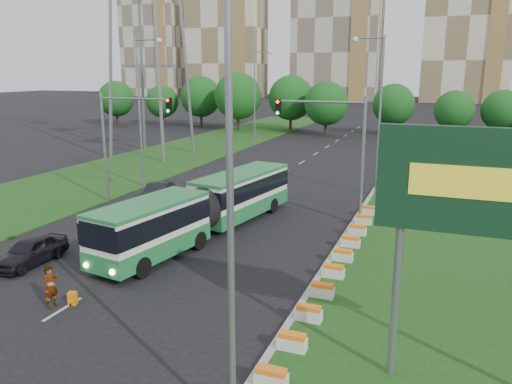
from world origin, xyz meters
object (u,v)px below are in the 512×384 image
at_px(billboard, 489,195).
at_px(car_left_near, 31,251).
at_px(traffic_mast_left, 122,131).
at_px(car_left_far, 157,193).
at_px(pedestrian, 51,287).
at_px(shopping_trolley, 73,298).
at_px(articulated_bus, 204,208).
at_px(traffic_mast_median, 337,139).

relative_size(billboard, car_left_near, 1.96).
distance_m(traffic_mast_left, car_left_far, 5.14).
distance_m(pedestrian, shopping_trolley, 1.01).
distance_m(articulated_bus, car_left_near, 9.50).
distance_m(traffic_mast_median, car_left_far, 13.95).
bearing_deg(pedestrian, traffic_mast_median, -17.97).
bearing_deg(articulated_bus, pedestrian, -89.09).
distance_m(billboard, shopping_trolley, 16.25).
bearing_deg(traffic_mast_median, billboard, -64.97).
bearing_deg(traffic_mast_left, billboard, -33.55).
xyz_separation_m(traffic_mast_median, shopping_trolley, (-7.67, -15.51, -5.07)).
xyz_separation_m(articulated_bus, shopping_trolley, (-0.99, -10.19, -1.37)).
distance_m(car_left_far, shopping_trolley, 16.49).
relative_size(traffic_mast_median, traffic_mast_left, 1.00).
relative_size(articulated_bus, pedestrian, 9.15).
xyz_separation_m(car_left_near, shopping_trolley, (5.05, -2.91, -0.42)).
bearing_deg(billboard, car_left_far, 142.15).
bearing_deg(shopping_trolley, traffic_mast_median, 48.67).
relative_size(car_left_far, pedestrian, 2.46).
xyz_separation_m(traffic_mast_left, car_left_far, (1.99, 1.03, -4.63)).
bearing_deg(pedestrian, traffic_mast_left, 34.09).
distance_m(traffic_mast_median, articulated_bus, 9.31).
xyz_separation_m(pedestrian, shopping_trolley, (0.65, 0.46, -0.62)).
bearing_deg(shopping_trolley, car_left_near, 134.99).
bearing_deg(articulated_bus, car_left_near, -120.07).
distance_m(traffic_mast_median, shopping_trolley, 18.03).
relative_size(traffic_mast_left, car_left_far, 1.83).
bearing_deg(traffic_mast_median, shopping_trolley, -116.30).
distance_m(traffic_mast_left, pedestrian, 17.06).
relative_size(billboard, articulated_bus, 0.49).
xyz_separation_m(traffic_mast_left, car_left_near, (2.44, -11.60, -4.65)).
bearing_deg(car_left_near, pedestrian, -37.25).
relative_size(traffic_mast_median, car_left_near, 1.96).
distance_m(billboard, articulated_bus, 18.29).
relative_size(car_left_near, pedestrian, 2.29).
xyz_separation_m(traffic_mast_left, pedestrian, (6.84, -14.97, -4.46)).
distance_m(articulated_bus, car_left_far, 8.46).
height_order(car_left_near, pedestrian, pedestrian).
bearing_deg(car_left_far, articulated_bus, -54.65).
bearing_deg(car_left_near, car_left_far, 92.25).
bearing_deg(shopping_trolley, car_left_far, 94.45).
bearing_deg(car_left_far, car_left_near, -103.10).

